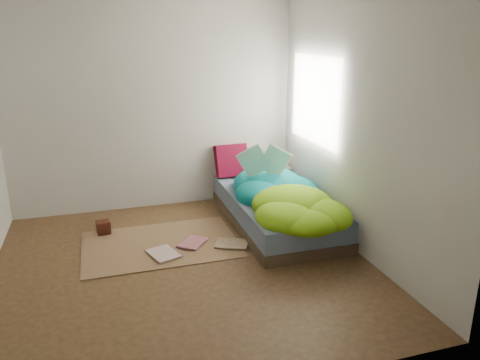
% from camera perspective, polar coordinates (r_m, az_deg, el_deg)
% --- Properties ---
extents(ground, '(3.50, 3.50, 0.00)m').
position_cam_1_polar(ground, '(4.59, -6.80, -10.43)').
color(ground, '#422919').
rests_on(ground, ground).
extents(room_walls, '(3.54, 3.54, 2.62)m').
position_cam_1_polar(room_walls, '(4.09, -7.47, 10.15)').
color(room_walls, '#B7B4AE').
rests_on(room_walls, ground).
extents(bed, '(1.00, 2.00, 0.34)m').
position_cam_1_polar(bed, '(5.46, 4.41, -3.70)').
color(bed, '#382D1E').
rests_on(bed, ground).
extents(duvet, '(0.96, 1.84, 0.34)m').
position_cam_1_polar(duvet, '(5.15, 5.39, -1.00)').
color(duvet, '#087981').
rests_on(duvet, bed).
extents(rug, '(1.60, 1.10, 0.01)m').
position_cam_1_polar(rug, '(5.05, -9.66, -7.72)').
color(rug, brown).
rests_on(rug, ground).
extents(pillow_floral, '(0.59, 0.46, 0.12)m').
position_cam_1_polar(pillow_floral, '(6.18, 3.58, 1.15)').
color(pillow_floral, beige).
rests_on(pillow_floral, bed).
extents(pillow_magenta, '(0.42, 0.15, 0.42)m').
position_cam_1_polar(pillow_magenta, '(6.08, -1.05, 2.37)').
color(pillow_magenta, '#51051F').
rests_on(pillow_magenta, bed).
extents(open_book, '(0.51, 0.25, 0.30)m').
position_cam_1_polar(open_book, '(5.33, 2.98, 3.32)').
color(open_book, green).
rests_on(open_book, duvet).
extents(wooden_box, '(0.16, 0.16, 0.14)m').
position_cam_1_polar(wooden_box, '(5.42, -16.32, -5.55)').
color(wooden_box, '#341A0B').
rests_on(wooden_box, rug).
extents(floor_book_a, '(0.34, 0.40, 0.03)m').
position_cam_1_polar(floor_book_a, '(4.75, -10.66, -9.25)').
color(floor_book_a, beige).
rests_on(floor_book_a, rug).
extents(floor_book_b, '(0.38, 0.39, 0.03)m').
position_cam_1_polar(floor_book_b, '(5.04, -6.93, -7.40)').
color(floor_book_b, '#C37078').
rests_on(floor_book_b, rug).
extents(floor_book_c, '(0.40, 0.36, 0.03)m').
position_cam_1_polar(floor_book_c, '(4.84, -1.24, -8.41)').
color(floor_book_c, tan).
rests_on(floor_book_c, rug).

